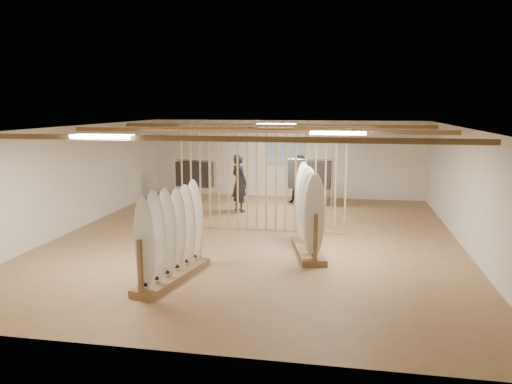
% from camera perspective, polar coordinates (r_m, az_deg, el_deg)
% --- Properties ---
extents(floor, '(12.00, 12.00, 0.00)m').
position_cam_1_polar(floor, '(12.71, 0.00, -5.34)').
color(floor, '#A67C50').
rests_on(floor, ground).
extents(ceiling, '(12.00, 12.00, 0.00)m').
position_cam_1_polar(ceiling, '(12.27, 0.00, 7.38)').
color(ceiling, gray).
rests_on(ceiling, ground).
extents(wall_back, '(12.00, 0.00, 12.00)m').
position_cam_1_polar(wall_back, '(18.30, 3.39, 3.80)').
color(wall_back, white).
rests_on(wall_back, ground).
extents(wall_front, '(12.00, 0.00, 12.00)m').
position_cam_1_polar(wall_front, '(6.74, -9.30, -6.98)').
color(wall_front, white).
rests_on(wall_front, ground).
extents(wall_left, '(0.00, 12.00, 12.00)m').
position_cam_1_polar(wall_left, '(14.18, -20.29, 1.42)').
color(wall_left, white).
rests_on(wall_left, ground).
extents(wall_right, '(0.00, 12.00, 12.00)m').
position_cam_1_polar(wall_right, '(12.53, 23.11, 0.19)').
color(wall_right, white).
rests_on(wall_right, ground).
extents(ceiling_slats, '(9.50, 6.12, 0.10)m').
position_cam_1_polar(ceiling_slats, '(12.28, 0.00, 7.01)').
color(ceiling_slats, brown).
rests_on(ceiling_slats, ground).
extents(light_panels, '(1.20, 0.35, 0.06)m').
position_cam_1_polar(light_panels, '(12.28, 0.00, 7.10)').
color(light_panels, white).
rests_on(light_panels, ground).
extents(bamboo_partition, '(4.45, 0.05, 2.78)m').
position_cam_1_polar(bamboo_partition, '(13.19, 0.63, 1.44)').
color(bamboo_partition, tan).
rests_on(bamboo_partition, ground).
extents(poster, '(1.40, 0.03, 0.90)m').
position_cam_1_polar(poster, '(18.26, 3.39, 4.42)').
color(poster, '#346DB6').
rests_on(poster, ground).
extents(rack_left, '(0.92, 2.28, 1.79)m').
position_cam_1_polar(rack_left, '(9.76, -9.55, -6.46)').
color(rack_left, brown).
rests_on(rack_left, floor).
extents(rack_right, '(0.96, 2.09, 1.92)m').
position_cam_1_polar(rack_right, '(11.33, 6.04, -3.86)').
color(rack_right, brown).
rests_on(rack_right, floor).
extents(clothing_rack_a, '(1.40, 0.59, 1.52)m').
position_cam_1_polar(clothing_rack_a, '(17.35, -7.01, 2.04)').
color(clothing_rack_a, silver).
rests_on(clothing_rack_a, floor).
extents(clothing_rack_b, '(1.51, 0.41, 1.62)m').
position_cam_1_polar(clothing_rack_b, '(16.71, 6.14, 1.97)').
color(clothing_rack_b, silver).
rests_on(clothing_rack_b, floor).
extents(shopper_a, '(0.91, 0.89, 2.09)m').
position_cam_1_polar(shopper_a, '(15.72, -1.91, 1.50)').
color(shopper_a, '#24262C').
rests_on(shopper_a, floor).
extents(shopper_b, '(0.96, 0.78, 1.89)m').
position_cam_1_polar(shopper_b, '(17.09, 5.12, 1.81)').
color(shopper_b, '#2F2B25').
rests_on(shopper_b, floor).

